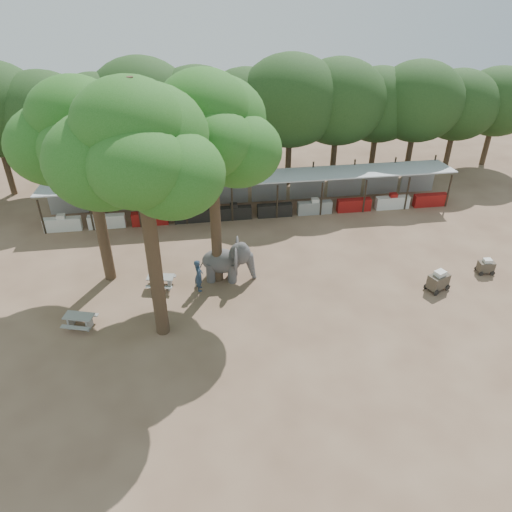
{
  "coord_description": "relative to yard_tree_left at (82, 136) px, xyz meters",
  "views": [
    {
      "loc": [
        -4.08,
        -16.91,
        16.31
      ],
      "look_at": [
        -1.0,
        5.0,
        2.0
      ],
      "focal_mm": 35.0,
      "sensor_mm": 36.0,
      "label": 1
    }
  ],
  "objects": [
    {
      "name": "cart_front",
      "position": [
        17.86,
        -3.81,
        -7.61
      ],
      "size": [
        1.44,
        1.22,
        1.19
      ],
      "rotation": [
        0.0,
        0.0,
        0.42
      ],
      "color": "#3A3127",
      "rests_on": "ground"
    },
    {
      "name": "yard_tree_back",
      "position": [
        6.0,
        -1.0,
        0.34
      ],
      "size": [
        7.1,
        6.9,
        11.36
      ],
      "color": "#332316",
      "rests_on": "ground"
    },
    {
      "name": "elephant",
      "position": [
        6.73,
        -1.15,
        -7.03
      ],
      "size": [
        3.13,
        2.34,
        2.34
      ],
      "rotation": [
        0.0,
        0.0,
        -0.17
      ],
      "color": "#434041",
      "rests_on": "ground"
    },
    {
      "name": "cart_back",
      "position": [
        21.27,
        -2.69,
        -7.74
      ],
      "size": [
        0.98,
        0.68,
        0.93
      ],
      "rotation": [
        0.0,
        0.0,
        -0.06
      ],
      "color": "#3A3127",
      "rests_on": "ground"
    },
    {
      "name": "yard_tree_center",
      "position": [
        3.0,
        -5.0,
        1.01
      ],
      "size": [
        7.1,
        6.9,
        12.04
      ],
      "color": "#332316",
      "rests_on": "ground"
    },
    {
      "name": "vendor_stalls",
      "position": [
        9.13,
        6.65,
        -7.02
      ],
      "size": [
        28.0,
        2.99,
        2.8
      ],
      "color": "#A5A8AE",
      "rests_on": "ground"
    },
    {
      "name": "backdrop_trees",
      "position": [
        9.13,
        11.81,
        -2.69
      ],
      "size": [
        46.46,
        5.95,
        8.33
      ],
      "color": "#332316",
      "rests_on": "ground"
    },
    {
      "name": "yard_tree_left",
      "position": [
        0.0,
        0.0,
        0.0
      ],
      "size": [
        7.1,
        6.9,
        11.02
      ],
      "color": "#332316",
      "rests_on": "ground"
    },
    {
      "name": "handler",
      "position": [
        5.05,
        -2.02,
        -7.26
      ],
      "size": [
        0.49,
        0.7,
        1.89
      ],
      "primitive_type": "imported",
      "rotation": [
        0.0,
        0.0,
        1.62
      ],
      "color": "#26384C",
      "rests_on": "ground"
    },
    {
      "name": "picnic_table_near",
      "position": [
        -0.89,
        -4.31,
        -7.73
      ],
      "size": [
        1.73,
        1.64,
        0.71
      ],
      "rotation": [
        0.0,
        0.0,
        -0.29
      ],
      "color": "gray",
      "rests_on": "ground"
    },
    {
      "name": "picnic_table_far",
      "position": [
        2.99,
        -1.53,
        -7.73
      ],
      "size": [
        1.67,
        1.55,
        0.72
      ],
      "rotation": [
        0.0,
        0.0,
        -0.21
      ],
      "color": "gray",
      "rests_on": "ground"
    },
    {
      "name": "ground",
      "position": [
        9.13,
        -7.19,
        -8.2
      ],
      "size": [
        100.0,
        100.0,
        0.0
      ],
      "primitive_type": "plane",
      "color": "brown",
      "rests_on": "ground"
    }
  ]
}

